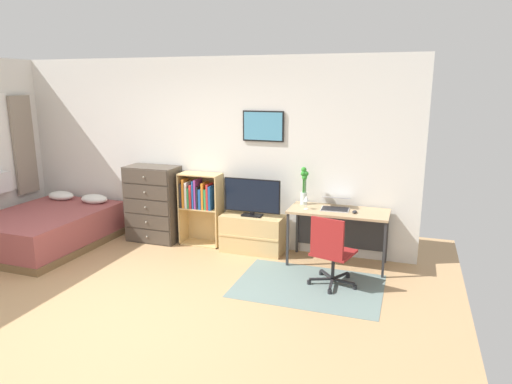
# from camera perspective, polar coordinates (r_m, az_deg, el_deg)

# --- Properties ---
(ground_plane) EXTENTS (7.20, 7.20, 0.00)m
(ground_plane) POSITION_cam_1_polar(r_m,az_deg,el_deg) (5.21, -17.86, -13.92)
(ground_plane) COLOR tan
(wall_back_with_posters) EXTENTS (6.12, 0.09, 2.70)m
(wall_back_with_posters) POSITION_cam_1_polar(r_m,az_deg,el_deg) (6.80, -6.40, 4.99)
(wall_back_with_posters) COLOR silver
(wall_back_with_posters) RESTS_ON ground_plane
(area_rug) EXTENTS (1.70, 1.20, 0.01)m
(area_rug) POSITION_cam_1_polar(r_m,az_deg,el_deg) (5.56, 6.55, -11.48)
(area_rug) COLOR slate
(area_rug) RESTS_ON ground_plane
(bed) EXTENTS (1.48, 1.92, 0.64)m
(bed) POSITION_cam_1_polar(r_m,az_deg,el_deg) (7.39, -24.51, -4.14)
(bed) COLOR brown
(bed) RESTS_ON ground_plane
(dresser) EXTENTS (0.78, 0.46, 1.14)m
(dresser) POSITION_cam_1_polar(r_m,az_deg,el_deg) (7.07, -12.61, -1.43)
(dresser) COLOR #4C4238
(dresser) RESTS_ON ground_plane
(bookshelf) EXTENTS (0.61, 0.30, 1.07)m
(bookshelf) POSITION_cam_1_polar(r_m,az_deg,el_deg) (6.75, -7.04, -1.25)
(bookshelf) COLOR tan
(bookshelf) RESTS_ON ground_plane
(tv_stand) EXTENTS (0.88, 0.41, 0.53)m
(tv_stand) POSITION_cam_1_polar(r_m,az_deg,el_deg) (6.51, -0.43, -5.17)
(tv_stand) COLOR tan
(tv_stand) RESTS_ON ground_plane
(television) EXTENTS (0.81, 0.16, 0.53)m
(television) POSITION_cam_1_polar(r_m,az_deg,el_deg) (6.34, -0.50, -0.70)
(television) COLOR black
(television) RESTS_ON tv_stand
(desk) EXTENTS (1.27, 0.58, 0.74)m
(desk) POSITION_cam_1_polar(r_m,az_deg,el_deg) (6.12, 10.30, -3.27)
(desk) COLOR tan
(desk) RESTS_ON ground_plane
(office_chair) EXTENTS (0.58, 0.57, 0.86)m
(office_chair) POSITION_cam_1_polar(r_m,az_deg,el_deg) (5.41, 9.25, -7.10)
(office_chair) COLOR #232326
(office_chair) RESTS_ON ground_plane
(laptop) EXTENTS (0.38, 0.40, 0.16)m
(laptop) POSITION_cam_1_polar(r_m,az_deg,el_deg) (6.07, 9.87, -1.45)
(laptop) COLOR #B7B7BC
(laptop) RESTS_ON desk
(computer_mouse) EXTENTS (0.06, 0.10, 0.03)m
(computer_mouse) POSITION_cam_1_polar(r_m,az_deg,el_deg) (5.91, 12.15, -2.42)
(computer_mouse) COLOR #262628
(computer_mouse) RESTS_ON desk
(bamboo_vase) EXTENTS (0.10, 0.10, 0.51)m
(bamboo_vase) POSITION_cam_1_polar(r_m,az_deg,el_deg) (6.18, 6.00, 0.90)
(bamboo_vase) COLOR silver
(bamboo_vase) RESTS_ON desk
(wine_glass) EXTENTS (0.07, 0.07, 0.18)m
(wine_glass) POSITION_cam_1_polar(r_m,az_deg,el_deg) (5.96, 6.27, -0.88)
(wine_glass) COLOR silver
(wine_glass) RESTS_ON desk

